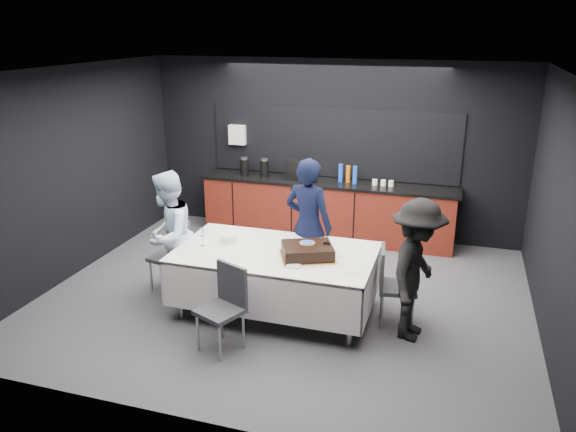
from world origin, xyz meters
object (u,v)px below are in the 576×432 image
Objects in this scene: chair_left at (173,252)px; chair_near at (225,301)px; chair_right at (391,280)px; person_center at (308,226)px; person_right at (416,270)px; party_table at (275,262)px; champagne_flute at (202,233)px; cake_assembly at (307,251)px; person_left at (168,236)px; plate_stack at (229,238)px.

chair_left and chair_near have the same top height.
chair_right is at bearing -0.06° from chair_left.
chair_left is at bearing 31.68° from person_center.
person_right reaches higher than chair_near.
party_table is 2.51× the size of chair_right.
cake_assembly is at bearing 1.79° from champagne_flute.
person_right reaches higher than cake_assembly.
cake_assembly is 1.01m from chair_right.
person_center is at bearing 35.20° from champagne_flute.
chair_right is at bearing 11.23° from cake_assembly.
person_center is at bearing 70.41° from person_right.
chair_right is 0.57× the size of person_left.
person_center is 1.75m from person_left.
person_left is at bearing -81.05° from chair_left.
person_left is at bearing 97.17° from person_right.
plate_stack reaches higher than party_table.
champagne_flute is 0.14× the size of person_left.
cake_assembly is 1.29m from champagne_flute.
plate_stack is 0.22× the size of chair_near.
cake_assembly is at bearing 117.75° from person_center.
chair_near is at bearing -52.17° from champagne_flute.
chair_left and chair_right have the same top height.
party_table is 0.95m from chair_near.
person_center is (0.85, 0.57, 0.05)m from plate_stack.
chair_near reaches higher than party_table.
chair_left is 2.77m from chair_right.
cake_assembly reaches higher than plate_stack.
person_right is (1.88, 0.81, 0.26)m from chair_near.
chair_left reaches higher than party_table.
party_table is at bearing 85.56° from person_left.
chair_right is at bearing 88.34° from person_left.
party_table is 1.64m from person_right.
cake_assembly is at bearing -168.77° from chair_right.
person_center is (-1.13, 0.55, 0.35)m from chair_right.
cake_assembly is at bearing -5.93° from chair_left.
person_center reaches higher than plate_stack.
person_center is at bearing 104.50° from cake_assembly.
person_right reaches higher than party_table.
champagne_flute reaches higher than party_table.
person_left reaches higher than chair_left.
champagne_flute reaches higher than plate_stack.
champagne_flute is at bearing -174.19° from chair_right.
chair_left is 0.53× the size of person_center.
person_center reaches higher than chair_left.
party_table is 11.30× the size of plate_stack.
chair_right is 0.53× the size of person_center.
person_center is at bearing 34.14° from plate_stack.
chair_right is (0.94, 0.19, -0.32)m from cake_assembly.
plate_stack is at bearing 92.90° from person_left.
chair_right is (1.98, 0.03, -0.30)m from plate_stack.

